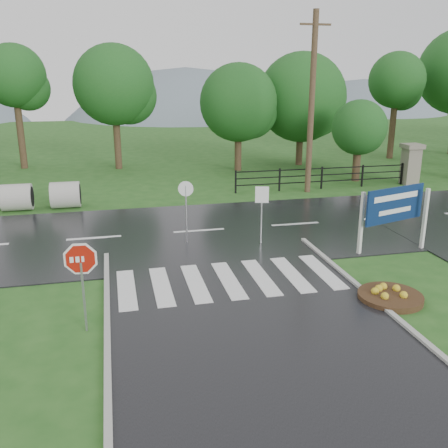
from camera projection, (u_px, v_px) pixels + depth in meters
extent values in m
plane|color=#24531B|center=(285.00, 377.00, 10.24)|extent=(120.00, 120.00, 0.00)
cube|color=black|center=(199.00, 232.00, 19.56)|extent=(90.00, 8.00, 0.04)
cube|color=silver|center=(127.00, 289.00, 14.24)|extent=(0.50, 2.80, 0.02)
cube|color=silver|center=(162.00, 286.00, 14.45)|extent=(0.50, 2.80, 0.02)
cube|color=silver|center=(196.00, 283.00, 14.67)|extent=(0.50, 2.80, 0.02)
cube|color=silver|center=(229.00, 280.00, 14.88)|extent=(0.50, 2.80, 0.02)
cube|color=silver|center=(261.00, 277.00, 15.09)|extent=(0.50, 2.80, 0.02)
cube|color=silver|center=(292.00, 274.00, 15.31)|extent=(0.50, 2.80, 0.02)
cube|color=silver|center=(322.00, 271.00, 15.52)|extent=(0.50, 2.80, 0.02)
cube|color=gray|center=(410.00, 166.00, 27.64)|extent=(0.80, 0.80, 2.00)
cube|color=#6B6659|center=(413.00, 146.00, 27.32)|extent=(1.00, 1.00, 0.24)
cube|color=black|center=(322.00, 181.00, 26.70)|extent=(9.50, 0.05, 0.05)
cube|color=black|center=(322.00, 175.00, 26.59)|extent=(9.50, 0.05, 0.05)
cube|color=black|center=(322.00, 168.00, 26.49)|extent=(9.50, 0.05, 0.05)
cube|color=black|center=(236.00, 182.00, 25.62)|extent=(0.08, 0.08, 1.20)
cube|color=black|center=(401.00, 174.00, 27.65)|extent=(0.08, 0.08, 1.20)
sphere|color=slate|center=(189.00, 228.00, 77.59)|extent=(48.00, 48.00, 48.00)
sphere|color=slate|center=(356.00, 192.00, 82.32)|extent=(36.00, 36.00, 36.00)
cylinder|color=#9E9B93|center=(17.00, 197.00, 22.46)|extent=(1.30, 1.20, 1.20)
cylinder|color=#9E9B93|center=(66.00, 195.00, 22.91)|extent=(1.30, 1.20, 1.20)
cube|color=#939399|center=(84.00, 297.00, 11.82)|extent=(0.05, 0.05, 1.77)
cylinder|color=white|center=(80.00, 259.00, 11.54)|extent=(1.06, 0.10, 1.06)
cylinder|color=#A3150B|center=(80.00, 259.00, 11.53)|extent=(0.92, 0.10, 0.92)
cube|color=silver|center=(361.00, 224.00, 16.82)|extent=(0.14, 0.14, 2.20)
cube|color=silver|center=(425.00, 219.00, 17.33)|extent=(0.14, 0.14, 2.20)
cube|color=#0C224F|center=(395.00, 204.00, 16.90)|extent=(2.53, 0.85, 1.21)
cube|color=white|center=(397.00, 197.00, 16.79)|extent=(1.99, 0.63, 0.20)
cube|color=white|center=(395.00, 211.00, 16.93)|extent=(1.47, 0.47, 0.16)
cylinder|color=#332111|center=(390.00, 297.00, 13.67)|extent=(1.75, 1.75, 0.18)
cube|color=#939399|center=(261.00, 218.00, 17.83)|extent=(0.04, 0.04, 2.02)
cube|color=white|center=(262.00, 195.00, 17.57)|extent=(0.47, 0.14, 0.59)
cylinder|color=#939399|center=(186.00, 215.00, 17.84)|extent=(0.07, 0.07, 2.18)
cylinder|color=white|center=(186.00, 189.00, 17.53)|extent=(0.53, 0.16, 0.54)
cylinder|color=#473523|center=(312.00, 105.00, 24.84)|extent=(0.30, 0.30, 8.88)
cube|color=brown|center=(316.00, 24.00, 23.75)|extent=(1.58, 0.11, 0.10)
cylinder|color=#3D2B1C|center=(357.00, 159.00, 28.43)|extent=(0.41, 0.41, 2.54)
sphere|color=#164919|center=(359.00, 127.00, 27.92)|extent=(3.08, 3.08, 3.08)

